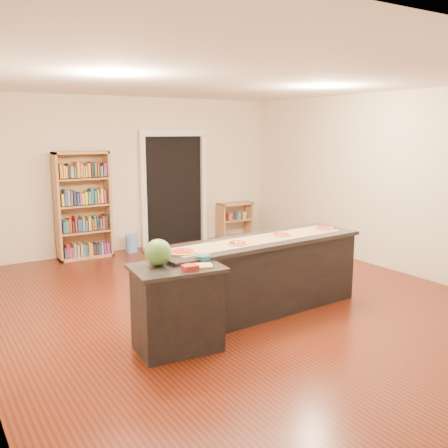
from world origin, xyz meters
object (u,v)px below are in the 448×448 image
watermelon (158,252)px  bookshelf (83,206)px  kitchen_island (259,276)px  low_shelf (235,220)px  side_counter (177,308)px  waste_bin (132,243)px

watermelon → bookshelf: bearing=83.6°
kitchen_island → bookshelf: (-1.02, 3.76, 0.47)m
watermelon → low_shelf: bearing=48.6°
kitchen_island → watermelon: bearing=-171.7°
kitchen_island → bookshelf: 3.92m
kitchen_island → watermelon: 1.60m
kitchen_island → side_counter: kitchen_island is taller
bookshelf → kitchen_island: bearing=-74.9°
low_shelf → waste_bin: (-2.30, -0.05, -0.20)m
low_shelf → side_counter: bearing=-129.5°
side_counter → bookshelf: (0.32, 4.19, 0.48)m
low_shelf → watermelon: size_ratio=2.71×
waste_bin → watermelon: (-1.30, -4.03, 0.85)m
bookshelf → low_shelf: (3.14, 0.01, -0.56)m
bookshelf → watermelon: size_ratio=6.87×
side_counter → watermelon: (-0.14, 0.12, 0.57)m
side_counter → watermelon: watermelon is taller
low_shelf → waste_bin: bearing=-178.7°
side_counter → waste_bin: 4.31m
side_counter → low_shelf: (3.46, 4.20, -0.08)m
waste_bin → side_counter: bearing=-105.6°
side_counter → waste_bin: side_counter is taller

